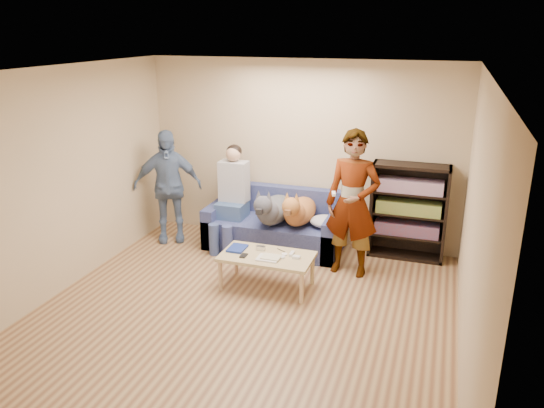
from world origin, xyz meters
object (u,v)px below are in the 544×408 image
(sofa, at_px, (275,228))
(person_seated, at_px, (232,193))
(coffee_table, at_px, (267,259))
(person_standing_left, at_px, (168,186))
(bookshelf, at_px, (408,209))
(notebook_blue, at_px, (237,248))
(person_standing_right, at_px, (353,204))
(dog_gray, at_px, (273,209))
(dog_tan, at_px, (299,211))
(camera_silver, at_px, (261,248))

(sofa, height_order, person_seated, person_seated)
(person_seated, relative_size, coffee_table, 1.34)
(person_standing_left, xyz_separation_m, bookshelf, (3.35, 0.48, -0.14))
(notebook_blue, bearing_deg, person_standing_left, 147.24)
(person_standing_right, xyz_separation_m, person_standing_left, (-2.72, 0.25, -0.10))
(person_standing_right, relative_size, coffee_table, 1.68)
(dog_gray, relative_size, coffee_table, 1.13)
(person_standing_left, relative_size, sofa, 0.87)
(person_standing_right, relative_size, dog_gray, 1.48)
(coffee_table, bearing_deg, person_standing_right, 39.83)
(sofa, height_order, dog_tan, dog_tan)
(person_standing_right, bearing_deg, bookshelf, 54.60)
(person_seated, height_order, bookshelf, person_seated)
(person_seated, bearing_deg, person_standing_left, -172.58)
(person_standing_left, distance_m, sofa, 1.66)
(person_standing_right, bearing_deg, person_standing_left, 179.90)
(person_standing_right, relative_size, camera_silver, 16.80)
(dog_gray, bearing_deg, person_standing_left, -179.17)
(dog_gray, distance_m, dog_tan, 0.35)
(notebook_blue, relative_size, bookshelf, 0.20)
(camera_silver, distance_m, person_seated, 1.30)
(dog_tan, relative_size, bookshelf, 0.89)
(person_standing_right, bearing_deg, sofa, 161.93)
(coffee_table, bearing_deg, person_standing_left, 152.03)
(camera_silver, distance_m, dog_gray, 0.91)
(notebook_blue, height_order, bookshelf, bookshelf)
(person_standing_left, bearing_deg, coffee_table, -54.09)
(sofa, relative_size, coffee_table, 1.73)
(camera_silver, height_order, bookshelf, bookshelf)
(camera_silver, distance_m, bookshelf, 2.12)
(person_standing_right, height_order, coffee_table, person_standing_right)
(camera_silver, relative_size, person_seated, 0.07)
(person_standing_left, xyz_separation_m, camera_silver, (1.73, -0.86, -0.38))
(person_standing_right, distance_m, camera_silver, 1.26)
(person_standing_right, bearing_deg, dog_tan, 160.92)
(camera_silver, xyz_separation_m, dog_gray, (-0.14, 0.88, 0.19))
(person_standing_right, relative_size, notebook_blue, 7.11)
(camera_silver, distance_m, dog_tan, 1.00)
(notebook_blue, distance_m, sofa, 1.19)
(person_standing_left, distance_m, dog_gray, 1.60)
(person_standing_right, height_order, dog_gray, person_standing_right)
(camera_silver, height_order, person_seated, person_seated)
(person_standing_right, distance_m, person_seated, 1.82)
(sofa, bearing_deg, dog_tan, -21.17)
(person_seated, distance_m, dog_tan, 1.00)
(person_seated, distance_m, bookshelf, 2.44)
(person_standing_left, relative_size, person_seated, 1.12)
(sofa, xyz_separation_m, bookshelf, (1.80, 0.23, 0.40))
(notebook_blue, distance_m, dog_gray, 0.98)
(person_seated, height_order, coffee_table, person_seated)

